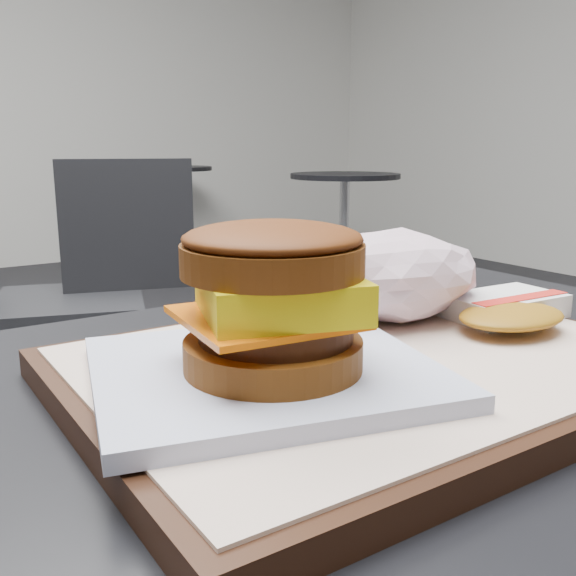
# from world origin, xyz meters

# --- Properties ---
(serving_tray) EXTENTS (0.38, 0.28, 0.02)m
(serving_tray) POSITION_xyz_m (0.03, 0.04, 0.78)
(serving_tray) COLOR black
(serving_tray) RESTS_ON customer_table
(breakfast_sandwich) EXTENTS (0.23, 0.21, 0.09)m
(breakfast_sandwich) POSITION_xyz_m (-0.06, 0.03, 0.83)
(breakfast_sandwich) COLOR silver
(breakfast_sandwich) RESTS_ON serving_tray
(hash_brown) EXTENTS (0.12, 0.09, 0.02)m
(hash_brown) POSITION_xyz_m (0.16, 0.03, 0.80)
(hash_brown) COLOR silver
(hash_brown) RESTS_ON serving_tray
(crumpled_wrapper) EXTENTS (0.15, 0.12, 0.07)m
(crumpled_wrapper) POSITION_xyz_m (0.09, 0.10, 0.82)
(crumpled_wrapper) COLOR silver
(crumpled_wrapper) RESTS_ON serving_tray
(neighbor_chair) EXTENTS (0.65, 0.53, 0.88)m
(neighbor_chair) POSITION_xyz_m (0.30, 1.63, 0.51)
(neighbor_chair) COLOR #B5B5BA
(neighbor_chair) RESTS_ON ground
(bg_table_near) EXTENTS (0.66, 0.66, 0.75)m
(bg_table_near) POSITION_xyz_m (2.20, 2.80, 0.56)
(bg_table_near) COLOR black
(bg_table_near) RESTS_ON ground
(bg_table_far) EXTENTS (0.66, 0.66, 0.75)m
(bg_table_far) POSITION_xyz_m (1.80, 4.50, 0.56)
(bg_table_far) COLOR black
(bg_table_far) RESTS_ON ground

